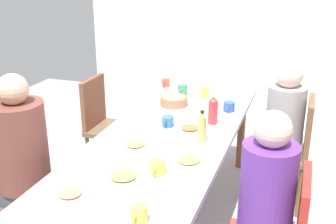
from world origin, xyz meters
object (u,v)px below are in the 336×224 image
Objects in this scene: cup_3 at (166,83)px; cup_4 at (229,107)px; person_0 at (264,203)px; cup_1 at (139,214)px; chair_1 at (104,121)px; plate_1 at (190,129)px; bowl_0 at (174,100)px; chair_3 at (293,146)px; bottle_1 at (213,110)px; chair_2 at (15,188)px; dining_table at (168,142)px; cup_5 at (205,92)px; cup_0 at (168,122)px; person_3 at (283,122)px; person_2 at (22,155)px; plate_0 at (124,178)px; plate_2 at (188,161)px; plate_4 at (135,146)px; cup_6 at (183,90)px; cup_2 at (158,167)px; bottle_0 at (202,127)px; plate_3 at (70,195)px.

cup_4 is (0.47, 0.68, -0.00)m from cup_3.
person_0 is 10.78× the size of cup_1.
cup_1 is at bearing 32.13° from chair_1.
plate_1 is 0.97× the size of bowl_0.
bottle_1 is (0.35, -0.56, 0.35)m from chair_3.
cup_1 is at bearing 68.31° from chair_2.
dining_table is 0.84m from cup_5.
chair_3 is at bearing 127.02° from dining_table.
person_0 is 10.21× the size of cup_0.
chair_3 is 7.96× the size of cup_1.
person_3 is 0.80m from plate_1.
plate_0 is at bearing 83.62° from person_2.
person_3 is at bearing 180.00° from person_0.
cup_5 is (-1.52, 0.06, 0.03)m from plate_0.
cup_5 is (-0.21, -0.77, 0.29)m from chair_3.
chair_1 is 1.00× the size of chair_2.
plate_2 is at bearing 101.40° from chair_2.
cup_0 is (-0.40, 0.08, 0.02)m from plate_4.
plate_1 is 0.45m from plate_4.
chair_3 reaches higher than cup_6.
cup_1 is (0.41, 0.94, 0.04)m from person_2.
person_0 is at bearing 85.49° from cup_2.
person_2 is 5.79× the size of plate_1.
chair_3 is 1.29m from cup_3.
cup_4 is at bearing 165.39° from plate_0.
bottle_1 is (0.29, -0.06, 0.06)m from cup_4.
chair_3 is at bearing 77.92° from cup_6.
cup_1 is 0.53× the size of bottle_0.
plate_4 is at bearing 173.27° from plate_3.
chair_1 reaches higher than dining_table.
person_0 is 0.97m from plate_3.
cup_3 is 0.50× the size of bottle_1.
person_2 reaches higher than chair_1.
chair_1 is at bearing -158.21° from plate_3.
plate_3 is 1.76m from cup_6.
cup_5 is at bearing 173.36° from cup_0.
person_0 is 1.00m from bottle_1.
bowl_0 is at bearing -85.78° from person_3.
cup_0 is 0.56× the size of bottle_0.
chair_1 is 0.76m from cup_6.
cup_4 is (-0.48, 0.18, 0.02)m from plate_1.
bottle_1 reaches higher than dining_table.
cup_3 is 0.51× the size of bottle_0.
person_2 is 5.94× the size of plate_3.
chair_1 reaches higher than plate_1.
cup_2 is at bearing 42.80° from plate_4.
cup_6 is at bearing 155.07° from chair_2.
bottle_0 is at bearing 119.06° from person_2.
cup_0 is 1.06× the size of cup_1.
bowl_0 is at bearing -167.36° from cup_1.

